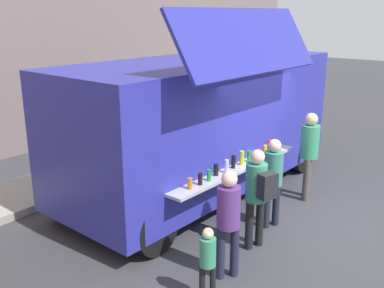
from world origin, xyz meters
TOP-DOWN VIEW (x-y plane):
  - ground_plane at (0.00, 0.00)m, footprint 60.00×60.00m
  - food_truck_main at (-0.13, 2.24)m, footprint 6.43×3.20m
  - trash_bin at (3.52, 4.56)m, footprint 0.60×0.60m
  - customer_front_ordering at (-0.68, 0.28)m, footprint 0.52×0.36m
  - customer_mid_with_backpack at (-1.50, 0.09)m, footprint 0.41×0.54m
  - customer_rear_waiting at (-2.46, -0.01)m, footprint 0.33×0.33m
  - customer_extra_browsing at (0.88, 0.31)m, footprint 0.37×0.37m
  - child_near_queue at (-3.08, -0.11)m, footprint 0.22×0.22m

SIDE VIEW (x-z plane):
  - ground_plane at x=0.00m, z-range 0.00..0.00m
  - trash_bin at x=3.52m, z-range 0.00..1.05m
  - child_near_queue at x=-3.08m, z-range 0.10..1.16m
  - customer_front_ordering at x=-0.68m, z-range 0.15..1.77m
  - customer_rear_waiting at x=-2.46m, z-range 0.16..1.78m
  - customer_mid_with_backpack at x=-1.50m, z-range 0.19..1.85m
  - customer_extra_browsing at x=0.88m, z-range 0.17..1.97m
  - food_truck_main at x=-0.13m, z-range -0.34..3.41m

